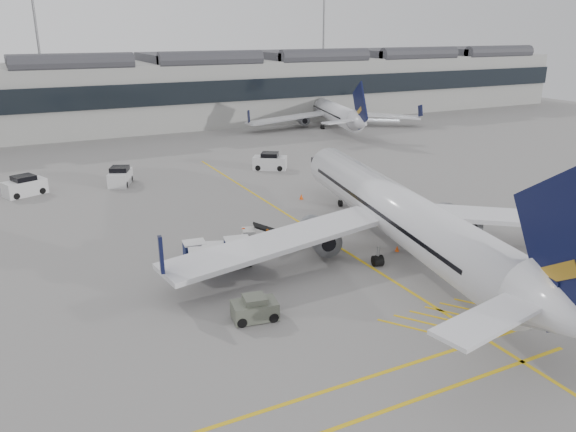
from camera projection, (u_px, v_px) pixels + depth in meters
name	position (u px, v px, depth m)	size (l,w,h in m)	color
ground	(253.00, 303.00, 35.72)	(220.00, 220.00, 0.00)	gray
terminal	(83.00, 94.00, 94.65)	(200.00, 20.45, 12.40)	#9E9E99
light_masts	(57.00, 40.00, 103.20)	(113.00, 0.60, 25.45)	slate
apron_markings	(313.00, 231.00, 48.46)	(0.25, 60.00, 0.01)	gold
airliner_main	(400.00, 214.00, 42.68)	(36.57, 40.32, 10.82)	silver
airliner_far	(332.00, 112.00, 98.48)	(30.67, 33.91, 9.18)	silver
belt_loader	(262.00, 240.00, 44.70)	(5.02, 2.61, 1.99)	#B9B6B0
baggage_cart_a	(213.00, 255.00, 40.89)	(2.04, 1.87, 1.76)	gray
baggage_cart_b	(200.00, 260.00, 39.86)	(1.96, 1.75, 1.76)	gray
baggage_cart_c	(195.00, 252.00, 41.29)	(1.84, 1.58, 1.78)	gray
baggage_cart_d	(238.00, 251.00, 41.20)	(2.21, 1.94, 2.04)	gray
ramp_agent_a	(244.00, 237.00, 44.59)	(0.60, 0.39, 1.65)	#EB3D0C
ramp_agent_b	(267.00, 239.00, 44.22)	(0.81, 0.63, 1.67)	orange
pushback_tug	(255.00, 309.00, 33.56)	(2.89, 2.03, 1.50)	#55594B
safety_cone_nose	(301.00, 197.00, 57.33)	(0.40, 0.40, 0.56)	#F24C0A
safety_cone_engine	(397.00, 248.00, 43.94)	(0.34, 0.34, 0.48)	#F24C0A
service_van_left	(25.00, 186.00, 58.61)	(4.54, 3.39, 2.10)	silver
service_van_mid	(120.00, 177.00, 62.54)	(3.40, 4.44, 2.04)	silver
service_van_right	(270.00, 162.00, 69.42)	(4.52, 3.92, 2.09)	silver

